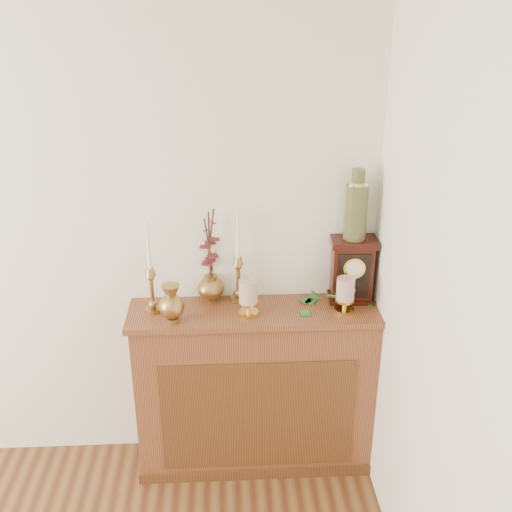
{
  "coord_description": "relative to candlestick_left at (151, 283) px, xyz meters",
  "views": [
    {
      "loc": [
        1.27,
        -0.46,
        2.35
      ],
      "look_at": [
        1.4,
        2.05,
        1.24
      ],
      "focal_mm": 42.0,
      "sensor_mm": 36.0,
      "label": 1
    }
  ],
  "objects": [
    {
      "name": "candlestick_center",
      "position": [
        0.41,
        0.09,
        0.0
      ],
      "size": [
        0.08,
        0.08,
        0.49
      ],
      "rotation": [
        0.0,
        0.0,
        -0.16
      ],
      "color": "#A68442",
      "rests_on": "console_shelf"
    },
    {
      "name": "pillar_candle_left",
      "position": [
        0.46,
        -0.06,
        -0.05
      ],
      "size": [
        0.1,
        0.1,
        0.19
      ],
      "rotation": [
        0.0,
        0.0,
        0.04
      ],
      "color": "#E1B44E",
      "rests_on": "console_shelf"
    },
    {
      "name": "ivy_garland",
      "position": [
        0.94,
        -0.0,
        -0.14
      ],
      "size": [
        0.54,
        0.21,
        0.09
      ],
      "rotation": [
        0.0,
        0.0,
        -0.0
      ],
      "color": "#2B722B",
      "rests_on": "console_shelf"
    },
    {
      "name": "bud_vase",
      "position": [
        0.1,
        -0.11,
        -0.06
      ],
      "size": [
        0.12,
        0.12,
        0.19
      ],
      "rotation": [
        0.0,
        0.0,
        0.02
      ],
      "color": "#A68442",
      "rests_on": "console_shelf"
    },
    {
      "name": "pillar_candle_right",
      "position": [
        0.92,
        -0.05,
        -0.06
      ],
      "size": [
        0.1,
        0.1,
        0.19
      ],
      "rotation": [
        0.0,
        0.0,
        0.25
      ],
      "color": "#E1B44E",
      "rests_on": "console_shelf"
    },
    {
      "name": "ginger_jar",
      "position": [
        0.28,
        0.14,
        0.07
      ],
      "size": [
        0.21,
        0.22,
        0.5
      ],
      "rotation": [
        0.0,
        0.0,
        -0.03
      ],
      "color": "#A68442",
      "rests_on": "console_shelf"
    },
    {
      "name": "console_shelf",
      "position": [
        0.49,
        -0.01,
        -0.65
      ],
      "size": [
        1.24,
        0.34,
        0.93
      ],
      "color": "brown",
      "rests_on": "ground"
    },
    {
      "name": "candlestick_left",
      "position": [
        0.0,
        0.0,
        0.0
      ],
      "size": [
        0.08,
        0.08,
        0.47
      ],
      "rotation": [
        0.0,
        0.0,
        0.0
      ],
      "color": "#A68442",
      "rests_on": "console_shelf"
    },
    {
      "name": "ceramic_vase",
      "position": [
        0.97,
        0.08,
        0.33
      ],
      "size": [
        0.11,
        0.11,
        0.34
      ],
      "rotation": [
        0.0,
        0.0,
        -0.06
      ],
      "color": "#162D22",
      "rests_on": "mantel_clock"
    },
    {
      "name": "mantel_clock",
      "position": [
        0.97,
        0.08,
        0.01
      ],
      "size": [
        0.23,
        0.17,
        0.33
      ],
      "rotation": [
        0.0,
        0.0,
        -0.06
      ],
      "color": "#34100A",
      "rests_on": "console_shelf"
    }
  ]
}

